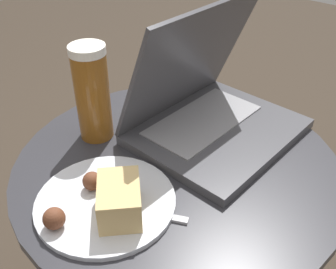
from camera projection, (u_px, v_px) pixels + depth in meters
table at (176, 221)px, 0.83m from camera, size 0.61×0.61×0.55m
napkin at (111, 208)px, 0.63m from camera, size 0.17×0.14×0.00m
laptop at (208, 108)px, 0.79m from camera, size 0.33×0.27×0.26m
beer_glass at (92, 93)px, 0.75m from camera, size 0.07×0.07×0.19m
snack_plate at (108, 201)px, 0.62m from camera, size 0.23×0.23×0.06m
fork at (122, 208)px, 0.63m from camera, size 0.10×0.18×0.00m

